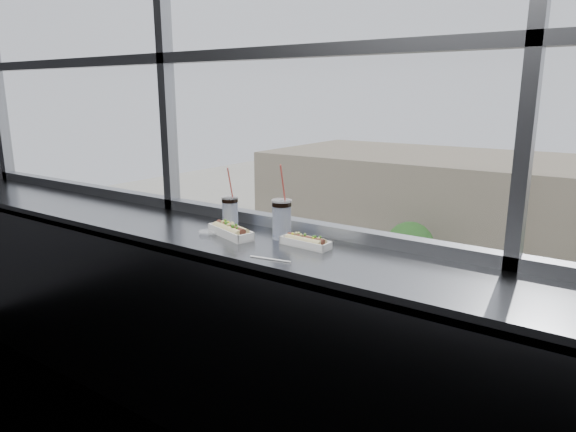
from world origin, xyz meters
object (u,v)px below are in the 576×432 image
Objects in this scene: hotdog_tray_right at (306,241)px; car_near_a at (241,329)px; hotdog_tray_left at (231,230)px; wrapper at (207,232)px; tree_left at (410,246)px; soda_cup_right at (282,217)px; soda_cup_left at (230,211)px; loose_straw at (270,259)px; car_near_b at (370,377)px.

car_near_a is at bearing 134.35° from hotdog_tray_right.
car_near_a is (-14.19, 16.22, -10.93)m from hotdog_tray_right.
hotdog_tray_left is 3.02× the size of wrapper.
hotdog_tray_left is 31.21m from tree_left.
hotdog_tray_left is 0.27m from soda_cup_right.
hotdog_tray_right is 24.16m from car_near_a.
soda_cup_left is at bearing 149.50° from hotdog_tray_left.
soda_cup_left is at bearing 79.39° from wrapper.
tree_left is (-10.19, 28.22, -8.85)m from hotdog_tray_right.
tree_left is (-10.02, 28.17, -8.93)m from soda_cup_right.
loose_straw is at bearing -31.38° from soda_cup_left.
car_near_a is 1.42× the size of tree_left.
soda_cup_right is 3.61× the size of wrapper.
car_near_b is (-6.89, 16.17, -11.23)m from soda_cup_right.
tree_left is at bearing 99.20° from loose_straw.
hotdog_tray_right is 0.04× the size of car_near_a.
car_near_a is at bearing -108.41° from tree_left.
hotdog_tray_left is 0.84× the size of soda_cup_right.
tree_left is at bearing -16.75° from car_near_a.
soda_cup_left is at bearing 178.66° from hotdog_tray_right.
hotdog_tray_right is 1.31× the size of loose_straw.
soda_cup_right is at bearing -159.45° from car_near_b.
hotdog_tray_right is at bearing -137.17° from car_near_a.
wrapper is (-0.36, -0.16, -0.10)m from soda_cup_right.
soda_cup_left is 0.05× the size of car_near_a.
loose_straw is 0.53m from wrapper.
hotdog_tray_left is 0.41m from hotdog_tray_right.
hotdog_tray_left reaches higher than loose_straw.
wrapper is at bearing -138.43° from car_near_a.
car_near_a is (-13.78, 16.28, -10.93)m from hotdog_tray_left.
hotdog_tray_left is at bearing -70.92° from tree_left.
wrapper reaches higher than car_near_b.
car_near_b is at bearing 116.70° from hotdog_tray_right.
hotdog_tray_right reaches higher than car_near_b.
wrapper is (-0.03, -0.15, -0.08)m from soda_cup_left.
hotdog_tray_right is 31.28m from tree_left.
hotdog_tray_left is 23.97m from car_near_a.
soda_cup_right is 0.08× the size of tree_left.
hotdog_tray_right is 20.91m from car_near_b.
loose_straw reaches higher than car_near_b.
hotdog_tray_left is 1.22× the size of hotdog_tray_right.
soda_cup_right is at bearing 1.49° from soda_cup_left.
soda_cup_left reaches higher than car_near_b.
wrapper is 0.02× the size of car_near_a.
soda_cup_left reaches higher than tree_left.
car_near_a is (-13.69, 16.18, -11.00)m from soda_cup_left.
wrapper is (-0.12, -0.04, -0.02)m from hotdog_tray_left.
soda_cup_left reaches higher than car_near_a.
soda_cup_right is 0.40m from wrapper.
wrapper is at bearing -142.07° from hotdog_tray_left.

